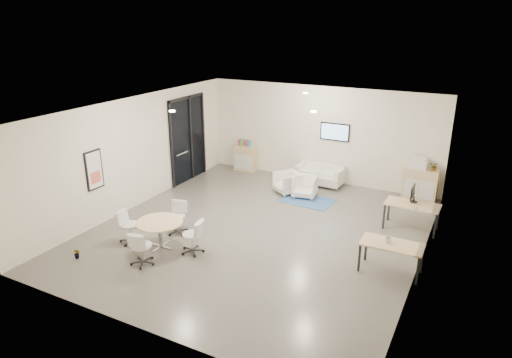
{
  "coord_description": "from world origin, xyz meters",
  "views": [
    {
      "loc": [
        4.92,
        -9.59,
        5.3
      ],
      "look_at": [
        -0.28,
        0.4,
        1.28
      ],
      "focal_mm": 32.0,
      "sensor_mm": 36.0,
      "label": 1
    }
  ],
  "objects_px": {
    "armchair_left": "(288,182)",
    "round_table": "(160,225)",
    "desk_rear": "(412,207)",
    "armchair_right": "(305,186)",
    "desk_front": "(392,247)",
    "sideboard_left": "(246,158)",
    "loveseat": "(320,175)",
    "sideboard_right": "(420,184)"
  },
  "relations": [
    {
      "from": "sideboard_left",
      "to": "armchair_left",
      "type": "relative_size",
      "value": 1.23
    },
    {
      "from": "loveseat",
      "to": "desk_front",
      "type": "relative_size",
      "value": 1.18
    },
    {
      "from": "armchair_right",
      "to": "round_table",
      "type": "xyz_separation_m",
      "value": [
        -1.86,
        -4.7,
        0.23
      ]
    },
    {
      "from": "armchair_left",
      "to": "armchair_right",
      "type": "relative_size",
      "value": 1.02
    },
    {
      "from": "desk_rear",
      "to": "sideboard_left",
      "type": "bearing_deg",
      "value": 161.12
    },
    {
      "from": "armchair_left",
      "to": "round_table",
      "type": "xyz_separation_m",
      "value": [
        -1.25,
        -4.76,
        0.22
      ]
    },
    {
      "from": "sideboard_left",
      "to": "loveseat",
      "type": "xyz_separation_m",
      "value": [
        2.91,
        -0.15,
        -0.14
      ]
    },
    {
      "from": "armchair_left",
      "to": "desk_rear",
      "type": "relative_size",
      "value": 0.54
    },
    {
      "from": "desk_front",
      "to": "round_table",
      "type": "bearing_deg",
      "value": -165.29
    },
    {
      "from": "desk_front",
      "to": "sideboard_right",
      "type": "bearing_deg",
      "value": 90.92
    },
    {
      "from": "sideboard_left",
      "to": "armchair_left",
      "type": "height_order",
      "value": "sideboard_left"
    },
    {
      "from": "armchair_right",
      "to": "round_table",
      "type": "height_order",
      "value": "armchair_right"
    },
    {
      "from": "round_table",
      "to": "sideboard_left",
      "type": "bearing_deg",
      "value": 99.41
    },
    {
      "from": "sideboard_right",
      "to": "armchair_right",
      "type": "distance_m",
      "value": 3.49
    },
    {
      "from": "desk_rear",
      "to": "round_table",
      "type": "height_order",
      "value": "desk_rear"
    },
    {
      "from": "armchair_left",
      "to": "desk_front",
      "type": "height_order",
      "value": "armchair_left"
    },
    {
      "from": "sideboard_right",
      "to": "desk_front",
      "type": "distance_m",
      "value": 4.69
    },
    {
      "from": "armchair_left",
      "to": "sideboard_right",
      "type": "bearing_deg",
      "value": 55.0
    },
    {
      "from": "sideboard_right",
      "to": "loveseat",
      "type": "relative_size",
      "value": 0.63
    },
    {
      "from": "desk_front",
      "to": "round_table",
      "type": "relative_size",
      "value": 1.18
    },
    {
      "from": "loveseat",
      "to": "armchair_left",
      "type": "bearing_deg",
      "value": -114.94
    },
    {
      "from": "armchair_right",
      "to": "desk_rear",
      "type": "bearing_deg",
      "value": -24.38
    },
    {
      "from": "loveseat",
      "to": "desk_front",
      "type": "height_order",
      "value": "desk_front"
    },
    {
      "from": "sideboard_right",
      "to": "round_table",
      "type": "xyz_separation_m",
      "value": [
        -5.05,
        -6.11,
        0.1
      ]
    },
    {
      "from": "armchair_right",
      "to": "desk_front",
      "type": "xyz_separation_m",
      "value": [
        3.32,
        -3.29,
        0.25
      ]
    },
    {
      "from": "sideboard_left",
      "to": "sideboard_right",
      "type": "xyz_separation_m",
      "value": [
        6.07,
        -0.03,
        0.04
      ]
    },
    {
      "from": "armchair_right",
      "to": "sideboard_left",
      "type": "bearing_deg",
      "value": 143.69
    },
    {
      "from": "loveseat",
      "to": "round_table",
      "type": "height_order",
      "value": "round_table"
    },
    {
      "from": "sideboard_right",
      "to": "loveseat",
      "type": "height_order",
      "value": "sideboard_right"
    },
    {
      "from": "sideboard_left",
      "to": "round_table",
      "type": "bearing_deg",
      "value": -80.59
    },
    {
      "from": "armchair_left",
      "to": "armchair_right",
      "type": "bearing_deg",
      "value": 29.96
    },
    {
      "from": "round_table",
      "to": "sideboard_right",
      "type": "bearing_deg",
      "value": 50.38
    },
    {
      "from": "sideboard_right",
      "to": "loveseat",
      "type": "distance_m",
      "value": 3.17
    },
    {
      "from": "desk_front",
      "to": "round_table",
      "type": "distance_m",
      "value": 5.37
    },
    {
      "from": "sideboard_left",
      "to": "armchair_right",
      "type": "relative_size",
      "value": 1.25
    },
    {
      "from": "desk_rear",
      "to": "desk_front",
      "type": "relative_size",
      "value": 1.05
    },
    {
      "from": "sideboard_right",
      "to": "desk_rear",
      "type": "bearing_deg",
      "value": -86.59
    },
    {
      "from": "armchair_left",
      "to": "round_table",
      "type": "relative_size",
      "value": 0.67
    },
    {
      "from": "armchair_left",
      "to": "armchair_right",
      "type": "distance_m",
      "value": 0.61
    },
    {
      "from": "armchair_left",
      "to": "desk_front",
      "type": "relative_size",
      "value": 0.56
    },
    {
      "from": "loveseat",
      "to": "desk_front",
      "type": "xyz_separation_m",
      "value": [
        3.28,
        -4.57,
        0.3
      ]
    },
    {
      "from": "armchair_right",
      "to": "round_table",
      "type": "distance_m",
      "value": 5.06
    }
  ]
}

